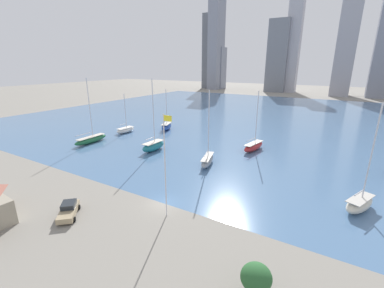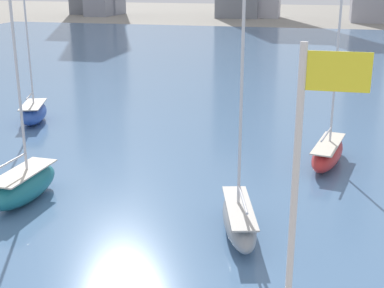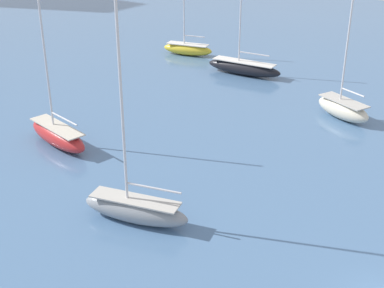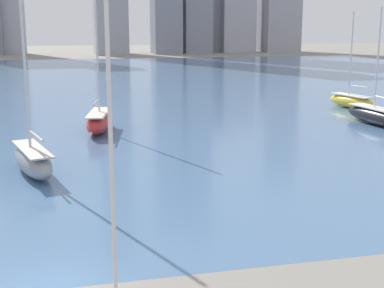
% 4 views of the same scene
% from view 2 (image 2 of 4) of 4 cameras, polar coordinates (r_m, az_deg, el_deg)
% --- Properties ---
extents(harbor_water, '(180.00, 140.00, 0.00)m').
position_cam_2_polar(harbor_water, '(83.12, 11.52, 7.35)').
color(harbor_water, '#4C7099').
rests_on(harbor_water, ground_plane).
extents(sailboat_teal, '(2.76, 6.83, 16.27)m').
position_cam_2_polar(sailboat_teal, '(37.52, -17.48, -4.12)').
color(sailboat_teal, '#1E757F').
rests_on(sailboat_teal, harbor_water).
extents(sailboat_gray, '(3.67, 7.68, 14.57)m').
position_cam_2_polar(sailboat_gray, '(31.66, 5.04, -7.82)').
color(sailboat_gray, gray).
rests_on(sailboat_gray, harbor_water).
extents(sailboat_blue, '(4.26, 6.68, 12.15)m').
position_cam_2_polar(sailboat_blue, '(56.82, -16.55, 3.25)').
color(sailboat_blue, '#284CA8').
rests_on(sailboat_blue, harbor_water).
extents(sailboat_red, '(3.42, 8.03, 13.59)m').
position_cam_2_polar(sailboat_red, '(43.80, 14.28, -0.88)').
color(sailboat_red, '#B72828').
rests_on(sailboat_red, harbor_water).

